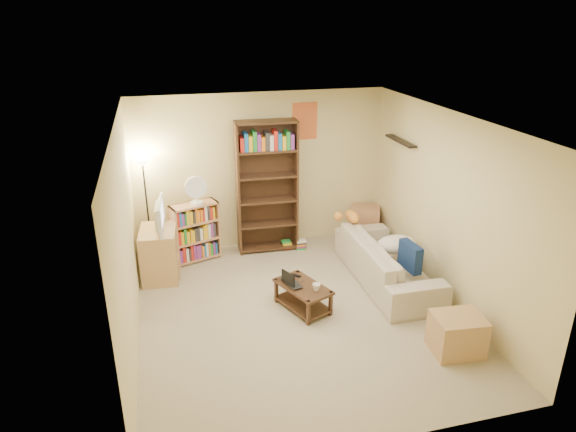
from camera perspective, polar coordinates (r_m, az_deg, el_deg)
The scene contains 19 objects.
room at distance 6.05m, azimuth 1.26°, elevation 2.39°, with size 4.50×4.54×2.52m.
sofa at distance 7.49m, azimuth 10.94°, elevation -4.94°, with size 0.85×2.15×0.63m, color #C0B39F.
navy_pillow at distance 7.04m, azimuth 13.42°, elevation -4.39°, with size 0.41×0.12×0.37m, color #11254E.
cream_blanket at distance 7.50m, azimuth 11.98°, elevation -3.10°, with size 0.58×0.41×0.25m, color silver.
tabby_cat at distance 7.91m, azimuth 6.88°, elevation -0.03°, with size 0.49×0.18×0.17m.
coffee_table at distance 6.75m, azimuth 1.66°, elevation -8.72°, with size 0.69×0.88×0.34m.
laptop at distance 6.73m, azimuth 0.77°, elevation -7.34°, with size 0.33×0.42×0.03m, color black.
laptop_screen at distance 6.63m, azimuth 0.01°, elevation -6.96°, with size 0.01×0.26×0.17m, color white.
mug at distance 6.55m, azimuth 3.18°, elevation -7.91°, with size 0.13×0.13×0.09m, color white.
tv_remote at distance 6.90m, azimuth 0.89°, elevation -6.61°, with size 0.04×0.14×0.02m, color black.
tv_stand at distance 7.65m, azimuth -14.07°, elevation -4.09°, with size 0.50×0.70×0.75m, color tan.
television at distance 7.42m, azimuth -14.49°, elevation 0.03°, with size 0.16×0.76×0.43m, color black.
tall_bookshelf at distance 8.03m, azimuth -2.34°, elevation 3.54°, with size 0.96×0.35×2.11m.
short_bookshelf at distance 8.04m, azimuth -10.25°, elevation -1.77°, with size 0.78×0.51×0.93m.
desk_fan at distance 7.75m, azimuth -10.18°, elevation 2.86°, with size 0.33×0.19×0.45m.
floor_lamp at distance 7.89m, azimuth -15.68°, elevation 3.90°, with size 0.28×0.28×1.65m.
side_table at distance 8.81m, azimuth 8.49°, elevation -0.79°, with size 0.49×0.49×0.56m, color tan.
end_cabinet at distance 6.27m, azimuth 18.25°, elevation -12.36°, with size 0.55×0.46×0.46m, color #DCB66B.
book_stacks at distance 8.42m, azimuth 0.71°, elevation -3.18°, with size 0.37×0.22×0.16m.
Camera 1 is at (-1.56, -5.48, 3.65)m, focal length 32.00 mm.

